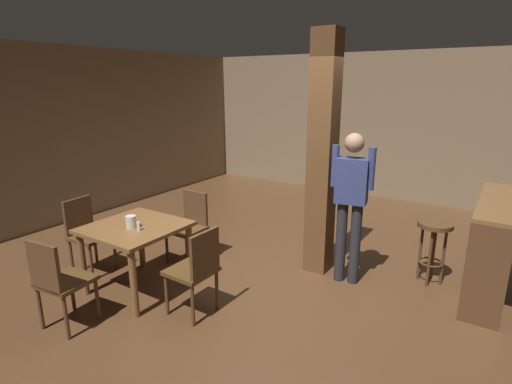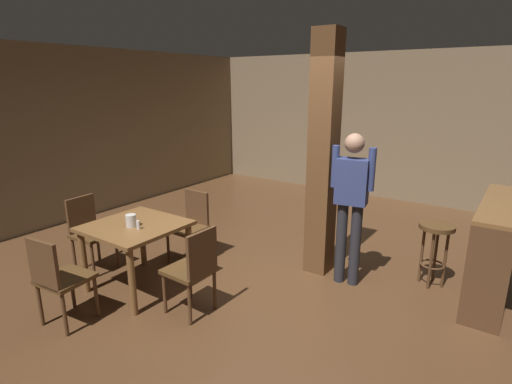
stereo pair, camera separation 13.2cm
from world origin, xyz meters
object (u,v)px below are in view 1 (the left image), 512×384
at_px(chair_east, 196,268).
at_px(bar_stool_near, 434,237).
at_px(standing_person, 351,198).
at_px(dining_table, 136,237).
at_px(chair_west, 87,231).
at_px(bar_counter, 492,245).
at_px(chair_south, 58,279).
at_px(salt_shaker, 139,226).
at_px(napkin_cup, 131,222).
at_px(chair_north, 190,223).

bearing_deg(chair_east, bar_stool_near, 47.45).
bearing_deg(standing_person, dining_table, -142.59).
relative_size(chair_west, bar_counter, 0.54).
height_order(chair_south, bar_counter, bar_counter).
relative_size(salt_shaker, standing_person, 0.05).
bearing_deg(standing_person, bar_counter, 24.97).
bearing_deg(chair_east, bar_counter, 41.68).
bearing_deg(chair_west, napkin_cup, -3.92).
height_order(dining_table, bar_counter, bar_counter).
bearing_deg(chair_north, dining_table, -88.70).
bearing_deg(dining_table, salt_shaker, -27.42).
bearing_deg(bar_stool_near, dining_table, -144.31).
relative_size(standing_person, bar_counter, 1.04).
distance_m(chair_south, napkin_cup, 0.89).
height_order(chair_north, bar_stool_near, chair_north).
relative_size(chair_east, chair_south, 1.00).
relative_size(chair_south, bar_counter, 0.54).
relative_size(napkin_cup, standing_person, 0.08).
bearing_deg(napkin_cup, chair_north, 92.75).
relative_size(napkin_cup, bar_stool_near, 0.18).
distance_m(chair_north, chair_west, 1.23).
relative_size(chair_west, napkin_cup, 6.70).
distance_m(chair_east, chair_north, 1.28).
xyz_separation_m(chair_east, chair_south, (-0.90, -0.86, 0.00)).
distance_m(standing_person, bar_stool_near, 1.06).
bearing_deg(napkin_cup, chair_east, 2.22).
height_order(napkin_cup, salt_shaker, napkin_cup).
relative_size(dining_table, bar_stool_near, 1.29).
relative_size(dining_table, bar_counter, 0.57).
xyz_separation_m(chair_east, salt_shaker, (-0.73, -0.05, 0.29)).
bearing_deg(chair_west, bar_counter, 26.70).
relative_size(dining_table, chair_west, 1.06).
bearing_deg(standing_person, chair_east, -123.94).
height_order(dining_table, chair_north, chair_north).
bearing_deg(bar_stool_near, chair_north, -158.78).
distance_m(salt_shaker, bar_counter, 3.78).
relative_size(chair_north, bar_stool_near, 1.23).
bearing_deg(chair_west, dining_table, 0.29).
height_order(chair_north, salt_shaker, chair_north).
bearing_deg(salt_shaker, napkin_cup, 174.19).
height_order(chair_north, bar_counter, bar_counter).
bearing_deg(dining_table, chair_south, -90.82).
bearing_deg(chair_west, chair_south, -45.85).
bearing_deg(chair_east, napkin_cup, -177.78).
distance_m(dining_table, standing_person, 2.38).
distance_m(standing_person, bar_counter, 1.59).
distance_m(napkin_cup, standing_person, 2.38).
bearing_deg(bar_stool_near, salt_shaker, -141.59).
xyz_separation_m(standing_person, bar_stool_near, (0.82, 0.50, -0.45)).
distance_m(chair_north, standing_person, 2.03).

